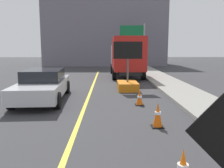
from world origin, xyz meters
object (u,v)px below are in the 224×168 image
at_px(box_truck, 126,55).
at_px(pickup_car, 43,85).
at_px(highway_guide_sign, 137,38).
at_px(traffic_cone_far_lane, 140,98).
at_px(arrow_board_trailer, 128,81).
at_px(traffic_cone_mid_lane, 158,115).

bearing_deg(box_truck, pickup_car, -117.18).
distance_m(highway_guide_sign, traffic_cone_far_lane, 17.57).
distance_m(arrow_board_trailer, traffic_cone_mid_lane, 6.42).
bearing_deg(box_truck, traffic_cone_far_lane, -91.22).
bearing_deg(traffic_cone_mid_lane, pickup_car, 138.98).
relative_size(box_truck, traffic_cone_far_lane, 11.55).
xyz_separation_m(box_truck, traffic_cone_far_lane, (-0.21, -9.76, -1.44)).
bearing_deg(highway_guide_sign, traffic_cone_mid_lane, -95.13).
bearing_deg(traffic_cone_far_lane, arrow_board_trailer, 93.13).
distance_m(pickup_car, highway_guide_sign, 17.48).
distance_m(box_truck, traffic_cone_mid_lane, 12.60).
relative_size(arrow_board_trailer, traffic_cone_mid_lane, 3.51).
bearing_deg(traffic_cone_far_lane, traffic_cone_mid_lane, -86.44).
bearing_deg(box_truck, highway_guide_sign, 76.70).
height_order(arrow_board_trailer, highway_guide_sign, highway_guide_sign).
bearing_deg(traffic_cone_mid_lane, highway_guide_sign, 84.87).
relative_size(box_truck, pickup_car, 1.42).
height_order(arrow_board_trailer, traffic_cone_mid_lane, arrow_board_trailer).
distance_m(pickup_car, traffic_cone_far_lane, 4.40).
relative_size(arrow_board_trailer, box_truck, 0.38).
bearing_deg(arrow_board_trailer, box_truck, 86.20).
distance_m(box_truck, pickup_car, 9.82).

